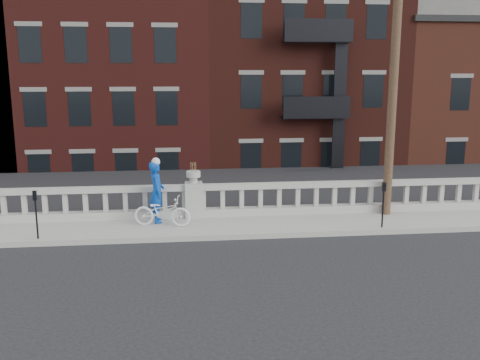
# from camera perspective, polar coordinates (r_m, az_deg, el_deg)

# --- Properties ---
(ground) EXTENTS (120.00, 120.00, 0.00)m
(ground) POSITION_cam_1_polar(r_m,az_deg,el_deg) (13.41, -4.45, -9.06)
(ground) COLOR black
(ground) RESTS_ON ground
(sidewalk) EXTENTS (32.00, 2.20, 0.15)m
(sidewalk) POSITION_cam_1_polar(r_m,az_deg,el_deg) (16.22, -4.82, -5.06)
(sidewalk) COLOR #9A978F
(sidewalk) RESTS_ON ground
(balustrade) EXTENTS (28.00, 0.34, 1.03)m
(balustrade) POSITION_cam_1_polar(r_m,az_deg,el_deg) (16.99, -4.94, -2.31)
(balustrade) COLOR #9A978F
(balustrade) RESTS_ON sidewalk
(planter_pedestal) EXTENTS (0.55, 0.55, 1.76)m
(planter_pedestal) POSITION_cam_1_polar(r_m,az_deg,el_deg) (16.95, -4.95, -1.69)
(planter_pedestal) COLOR #9A978F
(planter_pedestal) RESTS_ON sidewalk
(lower_level) EXTENTS (80.00, 44.00, 20.80)m
(lower_level) POSITION_cam_1_polar(r_m,az_deg,el_deg) (35.65, -4.87, 8.29)
(lower_level) COLOR #605E59
(lower_level) RESTS_ON ground
(utility_pole) EXTENTS (1.60, 0.28, 10.00)m
(utility_pole) POSITION_cam_1_polar(r_m,az_deg,el_deg) (17.42, 16.21, 12.88)
(utility_pole) COLOR #422D1E
(utility_pole) RESTS_ON sidewalk
(parking_meter_c) EXTENTS (0.10, 0.09, 1.36)m
(parking_meter_c) POSITION_cam_1_polar(r_m,az_deg,el_deg) (15.68, -20.95, -2.92)
(parking_meter_c) COLOR black
(parking_meter_c) RESTS_ON sidewalk
(parking_meter_d) EXTENTS (0.10, 0.09, 1.36)m
(parking_meter_d) POSITION_cam_1_polar(r_m,az_deg,el_deg) (16.25, 15.04, -2.04)
(parking_meter_d) COLOR black
(parking_meter_d) RESTS_ON sidewalk
(bicycle) EXTENTS (1.80, 0.97, 0.90)m
(bicycle) POSITION_cam_1_polar(r_m,az_deg,el_deg) (16.12, -8.30, -3.31)
(bicycle) COLOR white
(bicycle) RESTS_ON sidewalk
(cyclist) EXTENTS (0.51, 0.73, 1.89)m
(cyclist) POSITION_cam_1_polar(r_m,az_deg,el_deg) (16.44, -8.88, -1.25)
(cyclist) COLOR #0B3FAA
(cyclist) RESTS_ON sidewalk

